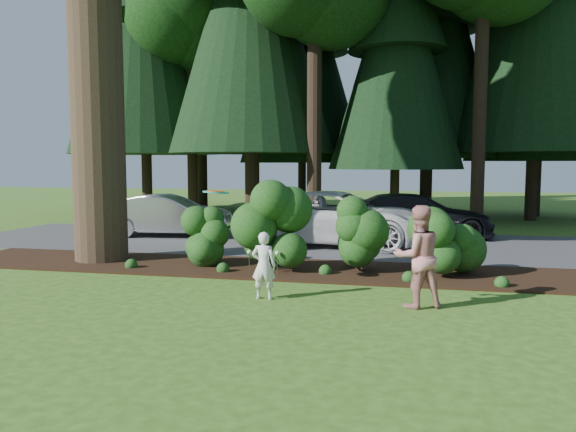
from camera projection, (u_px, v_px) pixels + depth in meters
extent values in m
plane|color=#2E5016|center=(243.00, 306.00, 9.27)|extent=(80.00, 80.00, 0.00)
cube|color=black|center=(286.00, 269.00, 12.43)|extent=(16.00, 2.50, 0.05)
cube|color=#38383A|center=(318.00, 243.00, 16.56)|extent=(22.00, 6.00, 0.03)
cylinder|color=#2E2417|center=(94.00, 6.00, 13.00)|extent=(1.24, 1.24, 12.00)
sphere|color=#163C12|center=(200.00, 238.00, 12.75)|extent=(1.08, 1.08, 1.08)
cylinder|color=black|center=(200.00, 260.00, 12.80)|extent=(0.08, 0.08, 0.30)
sphere|color=#163C12|center=(275.00, 229.00, 12.14)|extent=(1.35, 1.35, 1.35)
cylinder|color=black|center=(275.00, 265.00, 12.22)|extent=(0.08, 0.08, 0.30)
sphere|color=#163C12|center=(359.00, 235.00, 12.06)|extent=(1.26, 1.26, 1.26)
cylinder|color=black|center=(359.00, 266.00, 12.12)|extent=(0.08, 0.08, 0.30)
sphere|color=#163C12|center=(446.00, 244.00, 11.49)|extent=(1.17, 1.17, 1.17)
cylinder|color=black|center=(446.00, 271.00, 11.54)|extent=(0.08, 0.08, 0.30)
cylinder|color=#163C12|center=(249.00, 265.00, 11.71)|extent=(0.01, 0.01, 0.50)
sphere|color=white|center=(249.00, 252.00, 11.68)|extent=(0.09, 0.09, 0.09)
cylinder|color=#163C12|center=(263.00, 265.00, 11.64)|extent=(0.01, 0.01, 0.50)
sphere|color=white|center=(263.00, 252.00, 11.62)|extent=(0.09, 0.09, 0.09)
cylinder|color=#163C12|center=(277.00, 266.00, 11.58)|extent=(0.01, 0.01, 0.50)
sphere|color=white|center=(277.00, 253.00, 11.55)|extent=(0.09, 0.09, 0.09)
cylinder|color=black|center=(128.00, 105.00, 24.46)|extent=(0.50, 0.50, 9.80)
cone|color=black|center=(126.00, 39.00, 24.20)|extent=(6.16, 6.16, 10.50)
cylinder|color=black|center=(186.00, 113.00, 24.44)|extent=(0.50, 0.50, 9.10)
cylinder|color=black|center=(256.00, 96.00, 24.22)|extent=(0.50, 0.50, 10.50)
cone|color=black|center=(255.00, 25.00, 23.94)|extent=(6.60, 6.60, 11.25)
cylinder|color=black|center=(318.00, 112.00, 22.20)|extent=(0.50, 0.50, 8.75)
cylinder|color=black|center=(397.00, 82.00, 22.41)|extent=(0.50, 0.50, 11.20)
cylinder|color=black|center=(472.00, 105.00, 22.82)|extent=(0.50, 0.50, 9.45)
cylinder|color=black|center=(547.00, 80.00, 20.76)|extent=(0.50, 0.50, 10.85)
cylinder|color=black|center=(198.00, 99.00, 28.45)|extent=(0.50, 0.50, 11.20)
cone|color=black|center=(197.00, 35.00, 28.15)|extent=(7.04, 7.04, 12.00)
cylinder|color=black|center=(303.00, 103.00, 26.81)|extent=(0.50, 0.50, 10.50)
cone|color=black|center=(303.00, 38.00, 26.53)|extent=(6.60, 6.60, 11.25)
cylinder|color=black|center=(432.00, 87.00, 26.43)|extent=(0.50, 0.50, 11.90)
cone|color=black|center=(433.00, 13.00, 26.11)|extent=(7.48, 7.48, 12.75)
cylinder|color=black|center=(547.00, 102.00, 24.95)|extent=(0.50, 0.50, 10.15)
cone|color=black|center=(550.00, 35.00, 24.68)|extent=(6.38, 6.38, 10.88)
imported|color=#AEAEB3|center=(169.00, 215.00, 17.98)|extent=(4.16, 1.85, 1.33)
imported|color=silver|center=(339.00, 218.00, 16.04)|extent=(5.79, 3.20, 1.53)
imported|color=black|center=(415.00, 216.00, 17.60)|extent=(4.99, 2.59, 1.38)
imported|color=silver|center=(264.00, 265.00, 9.74)|extent=(0.43, 0.29, 1.18)
imported|color=#AE171C|center=(418.00, 256.00, 9.17)|extent=(0.99, 0.89, 1.68)
cylinder|color=teal|center=(216.00, 192.00, 10.22)|extent=(0.48, 0.48, 0.07)
cylinder|color=#F53614|center=(216.00, 191.00, 10.22)|extent=(0.34, 0.34, 0.05)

